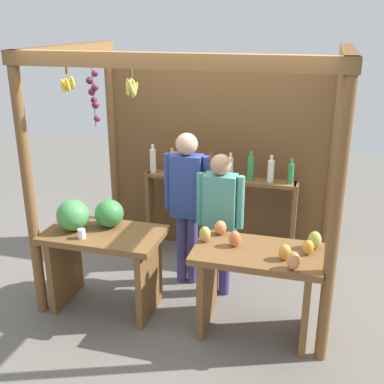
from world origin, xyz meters
TOP-DOWN VIEW (x-y plane):
  - ground_plane at (0.00, 0.00)m, footprint 12.00×12.00m
  - market_stall at (-0.01, 0.42)m, footprint 2.79×1.93m
  - fruit_counter_left at (-0.79, -0.67)m, footprint 1.12×0.65m
  - fruit_counter_right at (0.74, -0.68)m, footprint 1.12×0.65m
  - bottle_shelf_unit at (0.09, 0.68)m, footprint 1.78×0.22m
  - vendor_man at (-0.11, 0.01)m, footprint 0.48×0.22m
  - vendor_woman at (0.27, -0.13)m, footprint 0.48×0.20m

SIDE VIEW (x-z plane):
  - ground_plane at x=0.00m, z-range 0.00..0.00m
  - fruit_counter_right at x=0.74m, z-range 0.11..1.09m
  - fruit_counter_left at x=-0.79m, z-range 0.14..1.26m
  - bottle_shelf_unit at x=0.09m, z-range 0.14..1.47m
  - vendor_woman at x=0.27m, z-range 0.14..1.65m
  - vendor_man at x=-0.11m, z-range 0.17..1.83m
  - market_stall at x=-0.01m, z-range 0.20..2.68m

